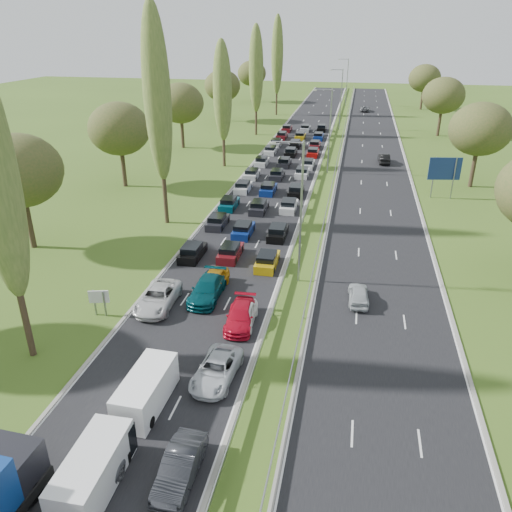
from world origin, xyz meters
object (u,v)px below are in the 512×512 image
Objects in this scene: white_van_rear at (148,388)px; direction_sign at (445,171)px; info_sign at (99,299)px; white_van_front at (96,467)px; near_car_2 at (158,298)px.

white_van_rear is 0.98× the size of direction_sign.
direction_sign is (28.80, 34.53, 2.20)m from info_sign.
white_van_front reaches higher than white_van_rear.
white_van_rear is (3.53, -10.39, 0.26)m from near_car_2.
white_van_front is 0.99× the size of direction_sign.
direction_sign reaches higher than white_van_rear.
direction_sign reaches higher than info_sign.
info_sign is 45.02m from direction_sign.
info_sign reaches higher than near_car_2.
white_van_front is (3.33, -16.19, 0.27)m from near_car_2.
white_van_front is 5.80m from white_van_rear.
white_van_rear is at bearing 87.08° from white_van_front.
info_sign is at bearing 132.83° from white_van_rear.
white_van_front reaches higher than near_car_2.
white_van_front is 1.01× the size of white_van_rear.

